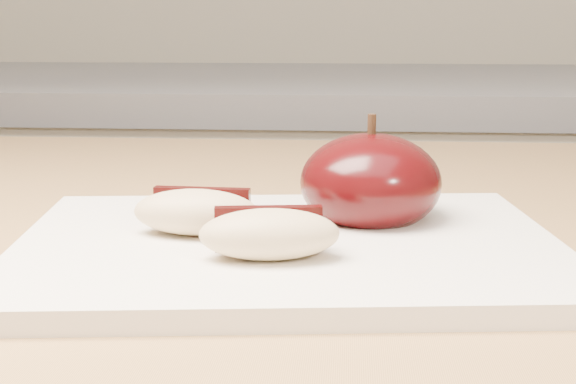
{
  "coord_description": "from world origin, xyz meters",
  "views": [
    {
      "loc": [
        0.04,
        -0.01,
        1.03
      ],
      "look_at": [
        0.01,
        0.4,
        0.94
      ],
      "focal_mm": 50.0,
      "sensor_mm": 36.0,
      "label": 1
    }
  ],
  "objects": [
    {
      "name": "back_cabinet",
      "position": [
        0.0,
        1.2,
        0.47
      ],
      "size": [
        2.4,
        0.62,
        0.94
      ],
      "color": "silver",
      "rests_on": "ground"
    },
    {
      "name": "cutting_board",
      "position": [
        0.01,
        0.4,
        0.91
      ],
      "size": [
        0.31,
        0.24,
        0.01
      ],
      "primitive_type": "cube",
      "rotation": [
        0.0,
        0.0,
        0.11
      ],
      "color": "silver",
      "rests_on": "island_counter"
    },
    {
      "name": "apple_half",
      "position": [
        0.05,
        0.45,
        0.93
      ],
      "size": [
        0.09,
        0.09,
        0.07
      ],
      "rotation": [
        0.0,
        0.0,
        0.17
      ],
      "color": "black",
      "rests_on": "cutting_board"
    },
    {
      "name": "apple_wedge_a",
      "position": [
        -0.04,
        0.41,
        0.92
      ],
      "size": [
        0.07,
        0.04,
        0.02
      ],
      "rotation": [
        0.0,
        0.0,
        -0.05
      ],
      "color": "tan",
      "rests_on": "cutting_board"
    },
    {
      "name": "apple_wedge_b",
      "position": [
        0.0,
        0.37,
        0.92
      ],
      "size": [
        0.07,
        0.04,
        0.02
      ],
      "rotation": [
        0.0,
        0.0,
        0.13
      ],
      "color": "tan",
      "rests_on": "cutting_board"
    }
  ]
}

